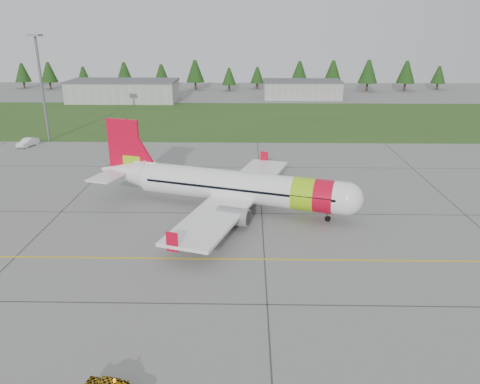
{
  "coord_description": "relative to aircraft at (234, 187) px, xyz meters",
  "views": [
    {
      "loc": [
        8.43,
        -33.51,
        21.91
      ],
      "look_at": [
        7.36,
        18.13,
        3.48
      ],
      "focal_mm": 35.0,
      "sensor_mm": 36.0,
      "label": 1
    }
  ],
  "objects": [
    {
      "name": "floodlight_mast",
      "position": [
        -38.55,
        36.62,
        6.96
      ],
      "size": [
        0.5,
        0.5,
        20.0
      ],
      "primitive_type": "cylinder",
      "color": "slate",
      "rests_on": "ground"
    },
    {
      "name": "follow_me_car",
      "position": [
        -6.28,
        -32.06,
        -1.02
      ],
      "size": [
        1.71,
        1.9,
        4.05
      ],
      "primitive_type": "imported",
      "rotation": [
        0.0,
        0.0,
        1.35
      ],
      "color": "#DFA60C",
      "rests_on": "ground"
    },
    {
      "name": "taxi_guideline",
      "position": [
        -6.55,
        -13.38,
        -3.03
      ],
      "size": [
        120.0,
        0.25,
        0.02
      ],
      "primitive_type": "cube",
      "color": "gold",
      "rests_on": "ground"
    },
    {
      "name": "service_van",
      "position": [
        -40.69,
        31.8,
        -0.65
      ],
      "size": [
        2.02,
        1.95,
        4.79
      ],
      "primitive_type": "imported",
      "rotation": [
        0.0,
        0.0,
        -0.26
      ],
      "color": "white",
      "rests_on": "ground"
    },
    {
      "name": "grass_strip",
      "position": [
        -6.55,
        60.62,
        -3.03
      ],
      "size": [
        320.0,
        50.0,
        0.03
      ],
      "primitive_type": "cube",
      "color": "#30561E",
      "rests_on": "ground"
    },
    {
      "name": "treeline",
      "position": [
        -6.55,
        116.62,
        1.96
      ],
      "size": [
        160.0,
        8.0,
        10.0
      ],
      "primitive_type": null,
      "color": "#1C3F14",
      "rests_on": "ground"
    },
    {
      "name": "ground",
      "position": [
        -6.55,
        -21.38,
        -3.04
      ],
      "size": [
        320.0,
        320.0,
        0.0
      ],
      "primitive_type": "plane",
      "color": "gray",
      "rests_on": "ground"
    },
    {
      "name": "aircraft",
      "position": [
        0.0,
        0.0,
        0.0
      ],
      "size": [
        33.8,
        31.98,
        10.54
      ],
      "rotation": [
        0.0,
        0.0,
        -0.31
      ],
      "color": "white",
      "rests_on": "ground"
    },
    {
      "name": "hangar_east",
      "position": [
        18.45,
        96.62,
        -0.44
      ],
      "size": [
        24.0,
        12.0,
        5.2
      ],
      "primitive_type": "cube",
      "color": "#A8A8A3",
      "rests_on": "ground"
    },
    {
      "name": "hangar_west",
      "position": [
        -36.55,
        88.62,
        -0.04
      ],
      "size": [
        32.0,
        14.0,
        6.0
      ],
      "primitive_type": "cube",
      "color": "#A8A8A3",
      "rests_on": "ground"
    }
  ]
}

